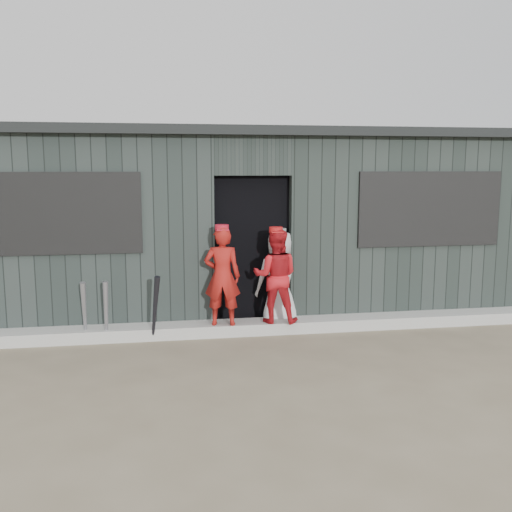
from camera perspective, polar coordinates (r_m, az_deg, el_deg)
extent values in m
plane|color=brown|center=(5.71, 3.05, -12.75)|extent=(80.00, 80.00, 0.00)
cube|color=#9E9E99|center=(7.38, -0.03, -7.10)|extent=(8.00, 0.36, 0.15)
cone|color=gray|center=(7.19, -16.79, -5.37)|extent=(0.09, 0.24, 0.76)
cone|color=gray|center=(7.12, -14.77, -5.42)|extent=(0.10, 0.16, 0.76)
cone|color=black|center=(6.95, -10.07, -5.26)|extent=(0.16, 0.30, 0.85)
imported|color=maroon|center=(7.07, -3.39, -2.04)|extent=(0.49, 0.37, 1.23)
imported|color=red|center=(7.20, 1.97, -2.01)|extent=(0.67, 0.58, 1.19)
imported|color=silver|center=(7.54, 2.36, -2.29)|extent=(0.67, 0.47, 1.29)
cube|color=black|center=(8.80, -1.82, 2.95)|extent=(7.60, 2.70, 2.20)
cube|color=#29312E|center=(7.41, -17.84, 1.82)|extent=(3.50, 0.20, 2.50)
cube|color=#29312E|center=(8.08, 15.59, 2.47)|extent=(3.50, 0.20, 2.50)
cube|color=#272F2C|center=(7.37, -0.39, 10.00)|extent=(1.00, 0.20, 0.50)
cube|color=#29312E|center=(10.08, 20.76, 3.41)|extent=(0.20, 3.00, 2.50)
cube|color=#2A3230|center=(10.18, -2.88, 4.01)|extent=(8.00, 0.20, 2.50)
cube|color=black|center=(8.77, -1.87, 11.83)|extent=(8.30, 3.30, 0.12)
cube|color=black|center=(7.29, -19.26, 4.02)|extent=(2.00, 0.04, 1.00)
cube|color=black|center=(8.02, 17.01, 4.51)|extent=(2.00, 0.04, 1.00)
cube|color=black|center=(7.84, -1.93, 3.34)|extent=(0.23, 0.23, 0.92)
cube|color=black|center=(7.85, 0.43, 2.98)|extent=(0.19, 0.16, 0.77)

